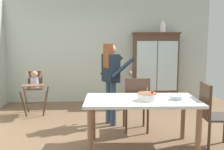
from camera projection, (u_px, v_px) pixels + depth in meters
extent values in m
plane|color=brown|center=(116.00, 138.00, 4.04)|extent=(6.24, 6.24, 0.00)
cube|color=beige|center=(108.00, 50.00, 6.47)|extent=(5.32, 0.06, 2.70)
cube|color=#4C3323|center=(155.00, 69.00, 6.35)|extent=(1.10, 0.42, 1.76)
cube|color=#4C3323|center=(156.00, 33.00, 6.23)|extent=(1.16, 0.48, 0.04)
cube|color=silver|center=(147.00, 66.00, 6.11)|extent=(0.50, 0.01, 1.23)
cube|color=silver|center=(167.00, 66.00, 6.14)|extent=(0.50, 0.01, 1.23)
cube|color=#4C3323|center=(155.00, 65.00, 6.34)|extent=(1.02, 0.36, 0.02)
cylinder|color=white|center=(163.00, 28.00, 6.23)|extent=(0.13, 0.13, 0.22)
cylinder|color=white|center=(163.00, 23.00, 6.21)|extent=(0.07, 0.07, 0.05)
cylinder|color=#4C3323|center=(23.00, 104.00, 5.12)|extent=(0.12, 0.15, 0.56)
cylinder|color=#4C3323|center=(45.00, 103.00, 5.21)|extent=(0.15, 0.13, 0.56)
cylinder|color=#4C3323|center=(26.00, 100.00, 5.55)|extent=(0.15, 0.13, 0.56)
cylinder|color=#4C3323|center=(46.00, 99.00, 5.64)|extent=(0.12, 0.15, 0.56)
cube|color=#4C3323|center=(35.00, 103.00, 5.38)|extent=(0.42, 0.10, 0.02)
cube|color=#4C3323|center=(35.00, 88.00, 5.34)|extent=(0.38, 0.38, 0.02)
cube|color=#4C3323|center=(35.00, 79.00, 5.47)|extent=(0.31, 0.07, 0.34)
cube|color=brown|center=(33.00, 85.00, 5.06)|extent=(0.47, 0.30, 0.02)
cylinder|color=#B2ADD1|center=(35.00, 82.00, 5.34)|extent=(0.17, 0.17, 0.22)
sphere|color=tan|center=(34.00, 74.00, 5.32)|extent=(0.15, 0.15, 0.15)
cylinder|color=tan|center=(28.00, 75.00, 5.29)|extent=(0.10, 0.06, 0.17)
cylinder|color=tan|center=(41.00, 74.00, 5.35)|extent=(0.10, 0.06, 0.17)
cylinder|color=#33425B|center=(113.00, 104.00, 4.61)|extent=(0.11, 0.11, 0.82)
cylinder|color=#33425B|center=(109.00, 102.00, 4.75)|extent=(0.11, 0.11, 0.82)
cube|color=#19232D|center=(111.00, 68.00, 4.59)|extent=(0.34, 0.41, 0.52)
cube|color=white|center=(116.00, 68.00, 4.64)|extent=(0.03, 0.06, 0.49)
sphere|color=tan|center=(111.00, 49.00, 4.55)|extent=(0.19, 0.19, 0.19)
cube|color=brown|center=(108.00, 56.00, 4.53)|extent=(0.18, 0.22, 0.44)
cylinder|color=#19232D|center=(123.00, 68.00, 4.49)|extent=(0.47, 0.28, 0.37)
sphere|color=tan|center=(130.00, 73.00, 4.58)|extent=(0.08, 0.08, 0.08)
cylinder|color=#19232D|center=(112.00, 66.00, 4.83)|extent=(0.47, 0.28, 0.37)
sphere|color=tan|center=(119.00, 71.00, 4.93)|extent=(0.08, 0.08, 0.08)
cube|color=silver|center=(141.00, 100.00, 3.58)|extent=(1.67, 0.94, 0.04)
cylinder|color=brown|center=(90.00, 134.00, 3.28)|extent=(0.07, 0.07, 0.70)
cylinder|color=brown|center=(198.00, 133.00, 3.31)|extent=(0.07, 0.07, 0.70)
cylinder|color=brown|center=(93.00, 118.00, 3.96)|extent=(0.07, 0.07, 0.70)
cylinder|color=brown|center=(183.00, 118.00, 3.98)|extent=(0.07, 0.07, 0.70)
cylinder|color=white|center=(147.00, 97.00, 3.49)|extent=(0.28, 0.28, 0.10)
cylinder|color=#935B3D|center=(147.00, 93.00, 3.48)|extent=(0.27, 0.27, 0.01)
cylinder|color=#F2E5CC|center=(147.00, 91.00, 3.48)|extent=(0.01, 0.01, 0.06)
cone|color=yellow|center=(147.00, 88.00, 3.47)|extent=(0.02, 0.02, 0.02)
sphere|color=red|center=(152.00, 92.00, 3.45)|extent=(0.04, 0.04, 0.04)
cylinder|color=#B2BCC6|center=(176.00, 98.00, 3.53)|extent=(0.18, 0.18, 0.05)
cylinder|color=#4C3323|center=(144.00, 115.00, 4.58)|extent=(0.04, 0.04, 0.45)
cylinder|color=#4C3323|center=(124.00, 115.00, 4.56)|extent=(0.04, 0.04, 0.45)
cylinder|color=#4C3323|center=(148.00, 121.00, 4.22)|extent=(0.04, 0.04, 0.45)
cylinder|color=#4C3323|center=(126.00, 121.00, 4.20)|extent=(0.04, 0.04, 0.45)
cube|color=#473D38|center=(136.00, 105.00, 4.36)|extent=(0.44, 0.44, 0.03)
cube|color=#4C3323|center=(138.00, 93.00, 4.13)|extent=(0.42, 0.04, 0.48)
cylinder|color=#4C3323|center=(149.00, 93.00, 4.14)|extent=(0.03, 0.03, 0.48)
cylinder|color=#4C3323|center=(126.00, 93.00, 4.12)|extent=(0.03, 0.03, 0.48)
cylinder|color=#4C3323|center=(224.00, 128.00, 3.84)|extent=(0.04, 0.04, 0.45)
cylinder|color=#4C3323|center=(209.00, 137.00, 3.49)|extent=(0.04, 0.04, 0.45)
cylinder|color=#4C3323|center=(200.00, 128.00, 3.85)|extent=(0.04, 0.04, 0.45)
cube|color=#473D38|center=(218.00, 117.00, 3.63)|extent=(0.48, 0.48, 0.03)
cube|color=#4C3323|center=(205.00, 100.00, 3.61)|extent=(0.08, 0.42, 0.48)
cylinder|color=#4C3323|center=(210.00, 103.00, 3.42)|extent=(0.03, 0.03, 0.48)
cylinder|color=#4C3323|center=(201.00, 97.00, 3.79)|extent=(0.03, 0.03, 0.48)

